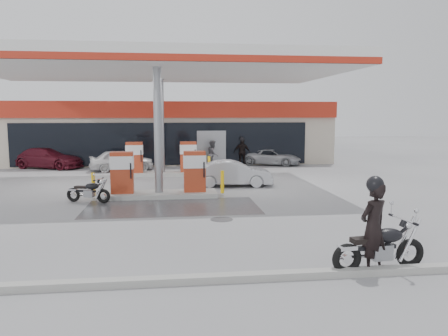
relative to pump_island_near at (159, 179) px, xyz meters
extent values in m
plane|color=gray|center=(0.00, -2.00, -0.71)|extent=(90.00, 90.00, 0.00)
cube|color=#4C4C4F|center=(0.50, -2.00, -0.71)|extent=(6.00, 3.00, 0.00)
cylinder|color=#38383A|center=(2.00, -4.00, -0.71)|extent=(0.70, 0.70, 0.01)
cube|color=gray|center=(0.00, -9.00, -0.64)|extent=(28.00, 0.25, 0.15)
cube|color=#BBB09C|center=(0.00, 14.00, 1.29)|extent=(22.00, 8.00, 4.00)
cube|color=black|center=(0.00, 9.97, 0.69)|extent=(18.00, 0.10, 2.60)
cube|color=#B12615|center=(0.00, 9.90, 2.79)|extent=(22.00, 0.25, 1.00)
cube|color=navy|center=(7.00, 9.85, 2.79)|extent=(3.50, 0.12, 0.80)
cube|color=gray|center=(3.00, 9.93, 0.39)|extent=(1.80, 0.14, 2.20)
cube|color=silver|center=(0.00, 3.00, 4.59)|extent=(16.00, 10.00, 0.60)
cube|color=#B12615|center=(0.00, -1.95, 4.41)|extent=(16.00, 0.12, 0.24)
cube|color=#B12615|center=(0.00, 7.95, 4.41)|extent=(16.00, 0.12, 0.24)
cylinder|color=gray|center=(0.00, 0.00, 1.88)|extent=(0.32, 0.32, 5.00)
cylinder|color=gray|center=(0.00, 6.00, 1.88)|extent=(0.32, 0.32, 5.00)
cube|color=#9E9E99|center=(0.00, 0.00, -0.62)|extent=(4.50, 1.30, 0.18)
cube|color=#9D331A|center=(-1.40, 0.00, 0.27)|extent=(0.85, 0.48, 1.60)
cube|color=#9D331A|center=(1.40, 0.00, 0.27)|extent=(0.85, 0.48, 1.60)
cube|color=silver|center=(-1.40, 0.00, 0.67)|extent=(0.88, 0.52, 0.50)
cube|color=silver|center=(1.40, 0.00, 0.67)|extent=(0.88, 0.52, 0.50)
cylinder|color=yellow|center=(-2.50, 0.00, -0.17)|extent=(0.14, 0.14, 0.90)
cylinder|color=yellow|center=(2.50, 0.00, -0.17)|extent=(0.14, 0.14, 0.90)
cube|color=#9E9E99|center=(0.00, 6.00, -0.62)|extent=(4.50, 1.30, 0.18)
cube|color=#9D331A|center=(-1.40, 6.00, 0.27)|extent=(0.85, 0.48, 1.60)
cube|color=#9D331A|center=(1.40, 6.00, 0.27)|extent=(0.85, 0.48, 1.60)
cube|color=silver|center=(-1.40, 6.00, 0.67)|extent=(0.88, 0.52, 0.50)
cube|color=silver|center=(1.40, 6.00, 0.67)|extent=(0.88, 0.52, 0.50)
cylinder|color=yellow|center=(-2.50, 6.00, -0.17)|extent=(0.14, 0.14, 0.90)
cylinder|color=yellow|center=(2.50, 6.00, -0.17)|extent=(0.14, 0.14, 0.90)
torus|color=black|center=(5.44, -8.71, -0.39)|extent=(0.65, 0.22, 0.64)
torus|color=black|center=(3.98, -8.88, -0.39)|extent=(0.65, 0.22, 0.64)
cube|color=gray|center=(4.75, -8.79, -0.31)|extent=(0.45, 0.30, 0.32)
cube|color=black|center=(4.59, -8.81, -0.20)|extent=(0.96, 0.22, 0.09)
ellipsoid|color=black|center=(4.91, -8.78, 0.03)|extent=(0.63, 0.41, 0.30)
cube|color=black|center=(4.38, -8.84, -0.03)|extent=(0.61, 0.32, 0.11)
cylinder|color=silver|center=(5.23, -8.74, 0.35)|extent=(0.13, 0.81, 0.04)
sphere|color=silver|center=(5.35, -8.72, 0.23)|extent=(0.19, 0.19, 0.19)
cylinder|color=silver|center=(4.21, -8.71, -0.41)|extent=(0.96, 0.19, 0.09)
imported|color=black|center=(4.55, -8.82, 0.23)|extent=(0.81, 0.71, 1.87)
torus|color=black|center=(-1.98, -1.00, -0.45)|extent=(0.54, 0.29, 0.52)
torus|color=black|center=(-3.12, -0.61, -0.45)|extent=(0.54, 0.29, 0.52)
cube|color=gray|center=(-2.52, -0.82, -0.38)|extent=(0.40, 0.31, 0.26)
cube|color=black|center=(-2.64, -0.78, -0.29)|extent=(0.77, 0.34, 0.07)
ellipsoid|color=black|center=(-2.39, -0.86, -0.10)|extent=(0.55, 0.42, 0.24)
cube|color=black|center=(-2.81, -0.72, -0.15)|extent=(0.52, 0.35, 0.09)
cylinder|color=silver|center=(-2.15, -0.95, 0.16)|extent=(0.24, 0.64, 0.03)
sphere|color=silver|center=(-2.05, -0.98, 0.06)|extent=(0.16, 0.16, 0.16)
cylinder|color=silver|center=(-2.89, -0.56, -0.47)|extent=(0.77, 0.32, 0.07)
imported|color=silver|center=(-2.31, 8.20, -0.10)|extent=(3.79, 2.09, 1.22)
imported|color=#515055|center=(2.98, 8.80, 0.13)|extent=(0.77, 0.92, 1.68)
imported|color=#AEB0B6|center=(3.25, 2.20, -0.13)|extent=(3.59, 1.49, 1.15)
imported|color=#53121E|center=(-6.81, 10.00, -0.09)|extent=(4.61, 3.22, 1.24)
imported|color=#ACAFB5|center=(6.88, 10.00, -0.21)|extent=(4.00, 3.05, 1.01)
imported|color=black|center=(4.91, 9.80, 0.15)|extent=(1.01, 0.43, 1.72)
camera|label=1|loc=(0.47, -17.05, 2.52)|focal=35.00mm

